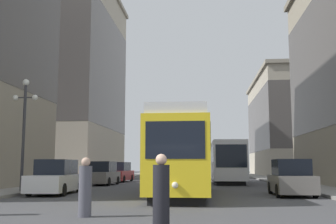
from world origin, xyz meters
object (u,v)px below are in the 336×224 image
Objects in this scene: parked_car_left_near at (103,174)px; parked_car_left_far at (119,173)px; pedestrian_crossing_near at (85,189)px; parked_car_left_mid at (56,178)px; transit_bus at (226,160)px; lamp_post_left_near at (24,118)px; streetcar at (184,154)px; pedestrian_crossing_far at (161,194)px; parked_car_right_far at (291,179)px.

parked_car_left_near is 0.89× the size of parked_car_left_far.
parked_car_left_mid is at bearing -122.14° from pedestrian_crossing_near.
transit_bus is 1.86× the size of lamp_post_left_near.
parked_car_left_far is (-6.85, 16.61, -1.26)m from streetcar.
parked_car_left_near reaches higher than pedestrian_crossing_far.
transit_bus is at bearing 51.66° from lamp_post_left_near.
parked_car_left_near is (-9.84, -4.64, -1.10)m from transit_bus.
parked_car_left_mid reaches higher than pedestrian_crossing_near.
parked_car_right_far is 2.50× the size of pedestrian_crossing_far.
parked_car_left_far is at bearing 92.23° from parked_car_left_near.
transit_bus reaches higher than parked_car_left_far.
parked_car_left_near is at bearing 79.44° from lamp_post_left_near.
parked_car_right_far is at bearing -16.17° from pedestrian_crossing_far.
pedestrian_crossing_far is (2.51, -2.30, 0.02)m from pedestrian_crossing_near.
transit_bus is at bearing -5.41° from parked_car_left_far.
streetcar is 2.79× the size of parked_car_right_far.
streetcar is 1.09× the size of transit_bus.
pedestrian_crossing_far is at bearing -70.37° from parked_car_left_near.
streetcar is 2.45× the size of parked_car_left_mid.
parked_car_left_near and parked_car_left_mid have the same top height.
transit_bus is 2.55× the size of parked_car_right_far.
pedestrian_crossing_near is at bearing -68.45° from parked_car_left_mid.
transit_bus is 2.28× the size of parked_car_left_far.
pedestrian_crossing_near is (4.32, -25.66, -0.03)m from parked_car_left_far.
streetcar is 5.52m from parked_car_right_far.
parked_car_left_mid is 16.32m from parked_car_left_far.
parked_car_left_near is at bearing 123.77° from streetcar.
parked_car_left_far is at bearing 170.47° from transit_bus.
parked_car_right_far is 12.70m from pedestrian_crossing_far.
parked_car_left_near is 10.15m from parked_car_left_mid.
lamp_post_left_near is (-11.74, -14.84, 2.16)m from transit_bus.
transit_bus is 6.38× the size of pedestrian_crossing_far.
pedestrian_crossing_far is (6.83, -11.65, -0.02)m from parked_car_left_mid.
parked_car_left_far is 2.79× the size of pedestrian_crossing_far.
parked_car_right_far is (12.23, -10.30, 0.00)m from parked_car_left_near.
streetcar is 2.04× the size of lamp_post_left_near.
parked_car_left_near is at bearing 26.40° from pedestrian_crossing_far.
streetcar is at bearing -101.90° from transit_bus.
lamp_post_left_near is (-6.22, 9.30, 3.30)m from pedestrian_crossing_near.
transit_bus is (2.98, 15.09, -0.15)m from streetcar.
streetcar is 2.82× the size of parked_car_left_near.
parked_car_left_far is at bearing -137.41° from pedestrian_crossing_near.
lamp_post_left_near is (-1.90, -0.04, 3.26)m from parked_car_left_mid.
parked_car_left_mid and parked_car_left_far have the same top height.
lamp_post_left_near is (-1.90, -10.20, 3.27)m from parked_car_left_near.
streetcar is at bearing 3.20° from parked_car_right_far.
parked_car_right_far is (2.39, -14.95, -1.10)m from transit_bus.
parked_car_right_far is 2.55× the size of pedestrian_crossing_near.
pedestrian_crossing_near is at bearing 56.45° from pedestrian_crossing_far.
parked_car_right_far is 0.89× the size of parked_car_left_far.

